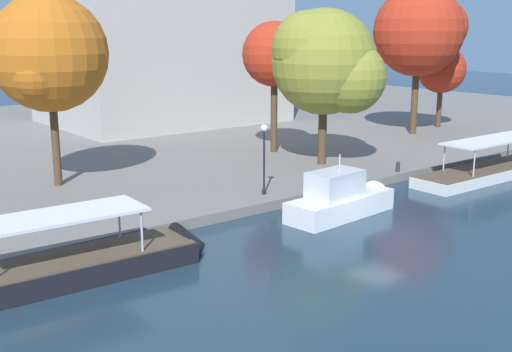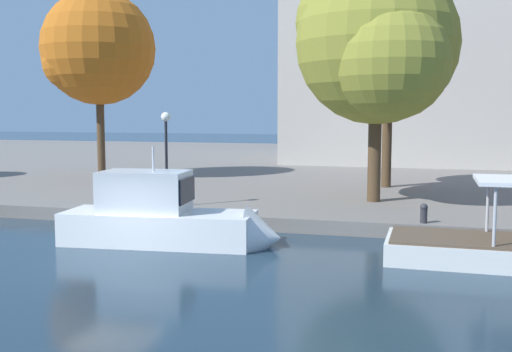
# 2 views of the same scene
# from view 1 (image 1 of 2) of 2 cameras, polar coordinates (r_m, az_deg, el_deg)

# --- Properties ---
(ground_plane) EXTENTS (220.00, 220.00, 0.00)m
(ground_plane) POSITION_cam_1_polar(r_m,az_deg,el_deg) (33.38, 10.88, -4.73)
(ground_plane) COLOR #1E3342
(dock_promenade) EXTENTS (120.00, 55.00, 0.57)m
(dock_promenade) POSITION_cam_1_polar(r_m,az_deg,el_deg) (60.10, -13.93, 3.38)
(dock_promenade) COLOR slate
(dock_promenade) RESTS_ON ground_plane
(tour_boat_0) EXTENTS (12.61, 3.34, 3.90)m
(tour_boat_0) POSITION_cam_1_polar(r_m,az_deg,el_deg) (27.66, -15.13, -7.99)
(tour_boat_0) COLOR black
(tour_boat_0) RESTS_ON ground_plane
(motor_yacht_1) EXTENTS (7.97, 2.91, 4.21)m
(motor_yacht_1) POSITION_cam_1_polar(r_m,az_deg,el_deg) (35.55, 8.05, -2.28)
(motor_yacht_1) COLOR white
(motor_yacht_1) RESTS_ON ground_plane
(tour_boat_2) EXTENTS (15.19, 3.09, 3.82)m
(tour_boat_2) POSITION_cam_1_polar(r_m,az_deg,el_deg) (47.95, 21.07, 0.45)
(tour_boat_2) COLOR silver
(tour_boat_2) RESTS_ON ground_plane
(mooring_bollard_0) EXTENTS (0.29, 0.29, 0.74)m
(mooring_bollard_0) POSITION_cam_1_polar(r_m,az_deg,el_deg) (44.08, 12.62, 0.86)
(mooring_bollard_0) COLOR #2D2D33
(mooring_bollard_0) RESTS_ON dock_promenade
(lamp_post) EXTENTS (0.41, 0.41, 4.13)m
(lamp_post) POSITION_cam_1_polar(r_m,az_deg,el_deg) (36.82, 0.73, 2.29)
(lamp_post) COLOR black
(lamp_post) RESTS_ON dock_promenade
(tree_1) EXTENTS (6.99, 6.99, 11.56)m
(tree_1) POSITION_cam_1_polar(r_m,az_deg,el_deg) (40.18, -18.13, 10.24)
(tree_1) COLOR #4C3823
(tree_1) RESTS_ON dock_promenade
(tree_2) EXTENTS (7.45, 7.95, 10.91)m
(tree_2) POSITION_cam_1_polar(r_m,az_deg,el_deg) (44.69, 6.28, 10.12)
(tree_2) COLOR #4C3823
(tree_2) RESTS_ON dock_promenade
(tree_3) EXTENTS (8.01, 8.00, 13.22)m
(tree_3) POSITION_cam_1_polar(r_m,az_deg,el_deg) (59.90, 14.74, 12.50)
(tree_3) COLOR #4C3823
(tree_3) RESTS_ON dock_promenade
(tree_4) EXTENTS (4.96, 4.96, 10.07)m
(tree_4) POSITION_cam_1_polar(r_m,az_deg,el_deg) (49.41, 1.57, 10.88)
(tree_4) COLOR #4C3823
(tree_4) RESTS_ON dock_promenade
(tree_5) EXTENTS (4.62, 4.62, 7.95)m
(tree_5) POSITION_cam_1_polar(r_m,az_deg,el_deg) (64.51, 16.24, 9.21)
(tree_5) COLOR #4C3823
(tree_5) RESTS_ON dock_promenade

